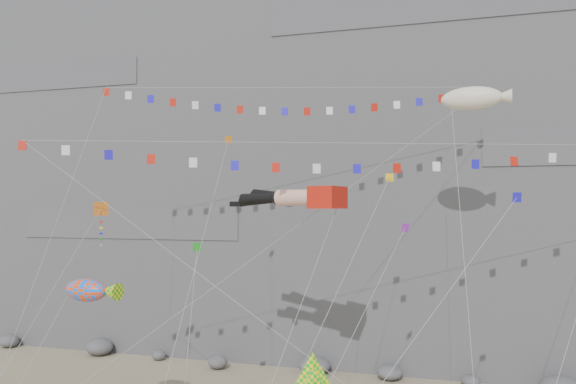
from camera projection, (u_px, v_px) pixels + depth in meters
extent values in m
cube|color=slate|center=(347.00, 99.00, 60.24)|extent=(80.00, 28.00, 50.00)
cube|color=red|center=(328.00, 197.00, 32.96)|extent=(2.09, 2.53, 1.30)
cylinder|color=#E4A38E|center=(294.00, 198.00, 33.35)|extent=(2.37, 1.47, 0.96)
sphere|color=black|center=(278.00, 198.00, 33.91)|extent=(0.88, 0.88, 0.88)
cone|color=black|center=(260.00, 199.00, 34.56)|extent=(2.75, 1.41, 0.90)
cube|color=black|center=(237.00, 204.00, 35.43)|extent=(0.92, 0.58, 0.32)
cylinder|color=#E4A38E|center=(304.00, 198.00, 34.48)|extent=(2.37, 1.47, 0.96)
sphere|color=black|center=(289.00, 198.00, 35.03)|extent=(0.88, 0.88, 0.88)
cone|color=black|center=(271.00, 196.00, 35.69)|extent=(2.77, 1.42, 0.96)
cube|color=black|center=(248.00, 198.00, 36.57)|extent=(0.92, 0.58, 0.32)
cylinder|color=gray|center=(279.00, 342.00, 26.58)|extent=(0.03, 0.03, 19.42)
cylinder|color=gray|center=(156.00, 249.00, 33.77)|extent=(0.03, 0.03, 29.27)
cylinder|color=gray|center=(415.00, 303.00, 28.16)|extent=(0.03, 0.03, 19.83)
cylinder|color=gray|center=(31.00, 325.00, 31.87)|extent=(0.03, 0.03, 16.05)
cylinder|color=gray|center=(33.00, 374.00, 30.14)|extent=(0.03, 0.03, 10.22)
cylinder|color=gray|center=(477.00, 269.00, 29.53)|extent=(0.03, 0.03, 23.28)
cylinder|color=gray|center=(189.00, 290.00, 30.22)|extent=(0.03, 0.03, 22.02)
cylinder|color=gray|center=(344.00, 353.00, 27.85)|extent=(0.03, 0.03, 17.47)
cylinder|color=gray|center=(186.00, 369.00, 27.19)|extent=(0.03, 0.03, 16.58)
cylinder|color=gray|center=(325.00, 319.00, 28.78)|extent=(0.03, 0.03, 21.04)
cylinder|color=gray|center=(406.00, 350.00, 25.20)|extent=(0.03, 0.03, 18.56)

